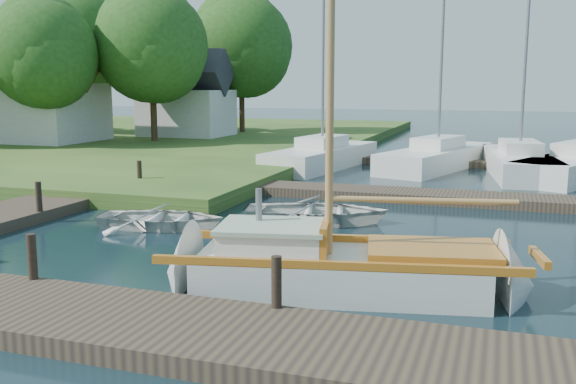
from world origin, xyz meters
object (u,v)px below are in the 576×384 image
(sailboat, at_px, (349,273))
(tree_7, at_px, (241,45))
(mooring_post_4, at_px, (39,197))
(marina_boat_0, at_px, (322,155))
(marina_boat_2, at_px, (519,161))
(house_a, at_px, (40,97))
(mooring_post_2, at_px, (276,282))
(mooring_post_5, at_px, (139,172))
(tree_4, at_px, (75,42))
(house_c, at_px, (187,102))
(tree_2, at_px, (43,53))
(mooring_post_1, at_px, (32,257))
(marina_boat_1, at_px, (438,156))
(tree_3, at_px, (152,44))
(tender_a, at_px, (161,215))
(tender_c, at_px, (317,208))

(sailboat, height_order, tree_7, tree_7)
(mooring_post_4, bearing_deg, tree_7, 100.86)
(mooring_post_4, relative_size, marina_boat_0, 0.07)
(marina_boat_0, distance_m, marina_boat_2, 8.22)
(house_a, bearing_deg, mooring_post_2, -44.33)
(mooring_post_5, distance_m, tree_4, 23.40)
(mooring_post_5, bearing_deg, marina_boat_0, 64.17)
(marina_boat_0, relative_size, house_c, 2.10)
(tree_2, distance_m, tree_7, 13.45)
(marina_boat_0, xyz_separation_m, tree_4, (-19.08, 8.63, 5.80))
(sailboat, bearing_deg, tree_4, 122.72)
(mooring_post_4, distance_m, tree_4, 27.26)
(mooring_post_1, height_order, marina_boat_1, marina_boat_1)
(mooring_post_5, bearing_deg, tree_2, 140.55)
(mooring_post_2, relative_size, marina_boat_2, 0.07)
(sailboat, xyz_separation_m, house_a, (-22.16, 19.03, 2.62))
(mooring_post_1, relative_size, tree_2, 0.10)
(sailboat, bearing_deg, mooring_post_5, 127.55)
(mooring_post_1, distance_m, marina_boat_2, 20.43)
(tree_2, bearing_deg, mooring_post_1, -51.79)
(sailboat, xyz_separation_m, tree_4, (-24.16, 25.08, 6.03))
(house_a, xyz_separation_m, tree_3, (6.00, 2.05, 2.85))
(house_a, bearing_deg, house_c, 45.00)
(house_c, bearing_deg, mooring_post_1, -67.83)
(mooring_post_5, relative_size, tree_2, 0.10)
(tender_a, xyz_separation_m, tree_7, (-8.40, 25.59, 5.87))
(sailboat, distance_m, marina_boat_2, 16.99)
(house_c, relative_size, tree_3, 0.60)
(mooring_post_2, relative_size, mooring_post_4, 1.00)
(marina_boat_2, bearing_deg, house_a, 77.68)
(house_c, relative_size, tree_2, 0.67)
(tree_4, bearing_deg, mooring_post_5, -48.66)
(mooring_post_1, distance_m, tender_a, 5.50)
(tree_4, bearing_deg, house_c, -0.36)
(marina_boat_0, bearing_deg, tree_3, 77.10)
(sailboat, bearing_deg, tree_7, 104.75)
(mooring_post_5, relative_size, marina_boat_0, 0.07)
(tree_3, bearing_deg, marina_boat_1, -11.75)
(marina_boat_0, relative_size, marina_boat_2, 0.98)
(mooring_post_2, xyz_separation_m, tender_a, (-5.10, 5.46, -0.36))
(tree_7, bearing_deg, tender_c, -63.12)
(tender_c, bearing_deg, mooring_post_5, 56.24)
(marina_boat_1, distance_m, tree_7, 18.83)
(house_a, relative_size, tree_7, 0.67)
(marina_boat_0, bearing_deg, marina_boat_2, -78.52)
(mooring_post_5, height_order, marina_boat_0, marina_boat_0)
(tree_4, bearing_deg, tender_c, -41.85)
(mooring_post_2, xyz_separation_m, sailboat, (0.66, 1.97, -0.36))
(mooring_post_1, relative_size, mooring_post_4, 1.00)
(tender_a, height_order, marina_boat_0, marina_boat_0)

